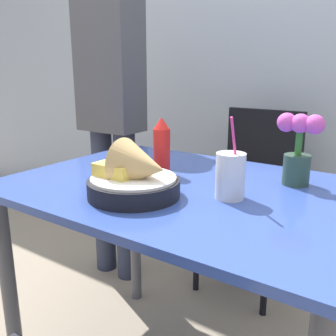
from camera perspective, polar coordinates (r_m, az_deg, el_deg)
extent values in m
cube|color=#9EA8B7|center=(2.21, 20.51, 19.09)|extent=(7.00, 0.06, 2.60)
cube|color=#334C9E|center=(1.15, 2.78, -3.14)|extent=(1.09, 0.78, 0.02)
cylinder|color=#4C4C51|center=(1.43, -22.96, -17.51)|extent=(0.05, 0.05, 0.74)
cylinder|color=#4C4C51|center=(1.81, -5.05, -9.21)|extent=(0.05, 0.05, 0.74)
cylinder|color=black|center=(1.93, 4.38, -12.47)|extent=(0.03, 0.03, 0.44)
cylinder|color=black|center=(1.80, 14.65, -15.12)|extent=(0.03, 0.03, 0.44)
cylinder|color=black|center=(2.22, 9.13, -8.82)|extent=(0.03, 0.03, 0.44)
cylinder|color=black|center=(2.11, 18.12, -10.75)|extent=(0.03, 0.03, 0.44)
cube|color=black|center=(1.92, 11.93, -5.55)|extent=(0.40, 0.40, 0.02)
cube|color=black|center=(2.02, 14.34, 2.29)|extent=(0.40, 0.03, 0.45)
cylinder|color=black|center=(1.05, -5.23, -3.03)|extent=(0.26, 0.26, 0.05)
cylinder|color=white|center=(1.04, -5.26, -1.54)|extent=(0.24, 0.24, 0.01)
cone|color=tan|center=(1.01, -3.90, 0.26)|extent=(0.14, 0.14, 0.14)
cube|color=#E5C14C|center=(1.05, -7.63, -0.36)|extent=(0.12, 0.09, 0.04)
cylinder|color=red|center=(1.26, -0.98, 2.61)|extent=(0.06, 0.06, 0.15)
cone|color=red|center=(1.25, -1.00, 6.89)|extent=(0.05, 0.05, 0.04)
cylinder|color=silver|center=(1.03, 9.47, -1.21)|extent=(0.08, 0.08, 0.13)
cylinder|color=black|center=(1.03, 9.45, -1.75)|extent=(0.07, 0.07, 0.10)
cylinder|color=#EA3884|center=(1.01, 10.23, 1.79)|extent=(0.01, 0.08, 0.22)
cylinder|color=#2D4738|center=(1.21, 18.96, -0.25)|extent=(0.08, 0.08, 0.09)
cylinder|color=#33722D|center=(1.19, 19.32, 3.87)|extent=(0.02, 0.02, 0.08)
sphere|color=#D14CB2|center=(1.18, 19.54, 6.42)|extent=(0.06, 0.06, 0.06)
sphere|color=#D14CB2|center=(1.19, 17.65, 6.65)|extent=(0.06, 0.06, 0.06)
sphere|color=#D14CB2|center=(1.17, 21.47, 6.18)|extent=(0.06, 0.06, 0.06)
cylinder|color=#2D3347|center=(2.09, -9.74, -5.02)|extent=(0.11, 0.11, 0.80)
cylinder|color=#2D3347|center=(1.99, -6.41, -5.96)|extent=(0.11, 0.11, 0.80)
cube|color=#4C4C51|center=(1.91, -8.95, 15.65)|extent=(0.32, 0.18, 0.67)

